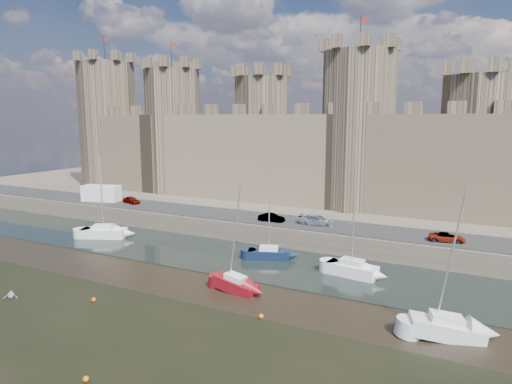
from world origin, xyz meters
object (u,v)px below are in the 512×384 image
Objects in this scene: sailboat_4 at (236,284)px; sailboat_5 at (446,328)px; car_0 at (131,200)px; car_2 at (317,220)px; sailboat_1 at (269,253)px; sailboat_2 at (352,268)px; car_1 at (271,218)px; sailboat_0 at (104,232)px; van at (101,194)px; car_3 at (447,237)px.

sailboat_5 is (18.28, -0.83, 0.05)m from sailboat_4.
car_0 is 0.31× the size of sailboat_5.
car_2 is (31.12, -0.38, 0.06)m from car_0.
sailboat_4 is at bearing -105.75° from car_0.
sailboat_2 is (9.93, -1.22, 0.10)m from sailboat_1.
sailboat_4 reaches higher than car_0.
car_1 is 22.66m from sailboat_0.
sailboat_0 is (10.30, -9.87, -2.97)m from van.
sailboat_2 is (44.06, -9.40, -2.95)m from van.
sailboat_5 is (22.90, -18.46, -2.27)m from car_1.
car_0 is 0.32× the size of sailboat_2.
car_3 is at bearing -14.96° from van.
sailboat_2 is 12.36m from sailboat_4.
car_1 is 0.76× the size of car_2.
car_1 reaches higher than car_3.
sailboat_2 is (38.30, -10.03, -2.23)m from car_0.
van is at bearing 79.97° from car_3.
sailboat_5 is at bearing -33.75° from van.
sailboat_1 is at bearing 104.45° from sailboat_4.
car_3 is 0.63× the size of van.
sailboat_1 reaches higher than car_1.
car_2 is 15.39m from car_3.
car_2 is 0.41× the size of sailboat_2.
sailboat_4 reaches higher than car_1.
car_3 is 0.35× the size of sailboat_0.
car_1 is 6.05m from car_2.
sailboat_5 is (19.67, -10.97, 0.04)m from sailboat_1.
car_0 is 1.01× the size of car_1.
sailboat_0 reaches higher than car_2.
van reaches higher than car_2.
sailboat_0 is 1.08× the size of sailboat_4.
sailboat_4 is at bearing -102.62° from sailboat_1.
car_1 is 0.31× the size of sailboat_5.
car_0 is at bearing 154.17° from sailboat_4.
sailboat_4 is (29.75, -18.96, -2.35)m from car_0.
car_3 is (15.36, -0.98, -0.12)m from car_2.
car_0 is 29.80m from sailboat_1.
sailboat_5 reaches higher than sailboat_1.
car_2 is at bearing -83.68° from car_1.
car_2 reaches higher than car_1.
sailboat_4 is at bearing 158.84° from sailboat_5.
car_0 is at bearing 82.60° from car_2.
sailboat_2 is at bearing -126.13° from car_1.
car_1 is 21.33m from car_3.
sailboat_5 is at bearing -49.55° from sailboat_1.
sailboat_0 is 33.76m from sailboat_2.
car_0 is 0.58× the size of van.
car_2 is at bearing 51.54° from sailboat_1.
car_0 is at bearing 84.35° from car_1.
sailboat_1 is at bearing -90.50° from car_0.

